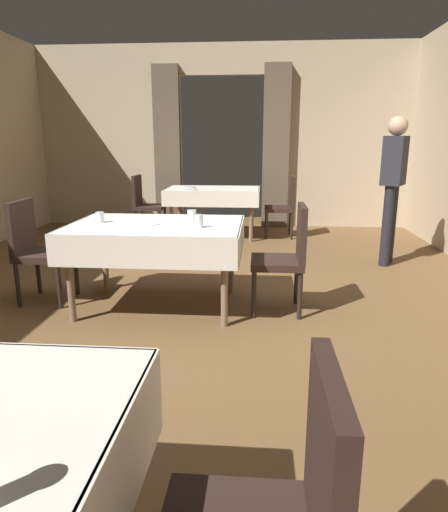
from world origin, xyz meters
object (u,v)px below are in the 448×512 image
(chair_far_right, at_px, (285,204))
(chair_far_left, at_px, (145,202))
(person_waiter_by_doorway, at_px, (393,178))
(chair_mid_right, at_px, (287,253))
(glass_mid_b, at_px, (199,221))
(plate_mid_c, at_px, (148,224))
(dining_table_far, at_px, (213,194))
(glass_mid_d, at_px, (100,217))
(plate_far_a, at_px, (190,190))
(plate_far_b, at_px, (189,187))
(chair_mid_left, at_px, (36,246))
(dining_table_mid, at_px, (156,233))
(glass_mid_a, at_px, (192,216))

(chair_far_right, xyz_separation_m, chair_far_left, (-2.18, 0.02, 0.00))
(person_waiter_by_doorway, bearing_deg, chair_mid_right, -128.01)
(glass_mid_b, height_order, plate_mid_c, glass_mid_b)
(chair_far_right, relative_size, plate_mid_c, 4.71)
(dining_table_far, relative_size, glass_mid_b, 12.93)
(chair_far_right, bearing_deg, glass_mid_d, -119.45)
(chair_far_left, bearing_deg, glass_mid_d, -82.48)
(chair_far_left, bearing_deg, glass_mid_b, -68.44)
(chair_far_left, relative_size, plate_mid_c, 4.71)
(plate_far_a, distance_m, plate_far_b, 0.34)
(plate_far_b, xyz_separation_m, person_waiter_by_doorway, (2.62, -1.50, 0.27))
(chair_mid_left, bearing_deg, chair_far_right, 52.18)
(dining_table_mid, xyz_separation_m, plate_mid_c, (-0.06, -0.04, 0.09))
(glass_mid_b, relative_size, plate_far_a, 0.46)
(chair_mid_left, height_order, glass_mid_d, chair_mid_left)
(plate_mid_c, bearing_deg, chair_mid_right, 0.51)
(dining_table_far, bearing_deg, chair_mid_left, -113.45)
(chair_mid_left, distance_m, chair_mid_right, 2.26)
(glass_mid_a, xyz_separation_m, plate_mid_c, (-0.35, -0.19, -0.04))
(dining_table_mid, height_order, glass_mid_a, glass_mid_a)
(plate_mid_c, distance_m, person_waiter_by_doorway, 3.00)
(chair_far_left, distance_m, glass_mid_d, 3.18)
(chair_mid_left, height_order, plate_far_b, chair_mid_left)
(chair_far_left, relative_size, glass_mid_d, 9.89)
(chair_mid_right, xyz_separation_m, glass_mid_a, (-0.84, 0.18, 0.29))
(chair_mid_right, bearing_deg, plate_mid_c, -179.49)
(chair_mid_right, bearing_deg, plate_far_b, 112.88)
(dining_table_far, xyz_separation_m, glass_mid_d, (-0.68, -3.05, 0.14))
(glass_mid_b, xyz_separation_m, glass_mid_d, (-0.89, 0.16, -0.01))
(glass_mid_d, bearing_deg, plate_far_b, 84.57)
(glass_mid_d, bearing_deg, glass_mid_b, -10.45)
(chair_mid_right, relative_size, glass_mid_b, 8.51)
(glass_mid_d, xyz_separation_m, plate_far_a, (0.36, 2.77, -0.04))
(dining_table_far, relative_size, glass_mid_a, 13.86)
(chair_mid_right, xyz_separation_m, chair_far_right, (0.14, 3.17, 0.00))
(chair_far_left, bearing_deg, plate_far_b, -3.03)
(person_waiter_by_doorway, bearing_deg, glass_mid_a, -145.27)
(dining_table_far, relative_size, chair_far_left, 1.52)
(chair_far_right, height_order, chair_far_left, same)
(glass_mid_b, relative_size, plate_far_b, 0.51)
(glass_mid_a, distance_m, plate_far_b, 3.01)
(chair_mid_left, relative_size, chair_far_right, 1.00)
(glass_mid_a, bearing_deg, dining_table_far, 92.23)
(dining_table_far, distance_m, glass_mid_b, 3.22)
(glass_mid_a, distance_m, plate_mid_c, 0.40)
(dining_table_mid, distance_m, chair_mid_right, 1.14)
(glass_mid_b, height_order, plate_far_a, glass_mid_b)
(dining_table_mid, bearing_deg, person_waiter_by_doorway, 33.86)
(chair_far_right, distance_m, person_waiter_by_doorway, 1.97)
(chair_mid_right, distance_m, glass_mid_d, 1.65)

